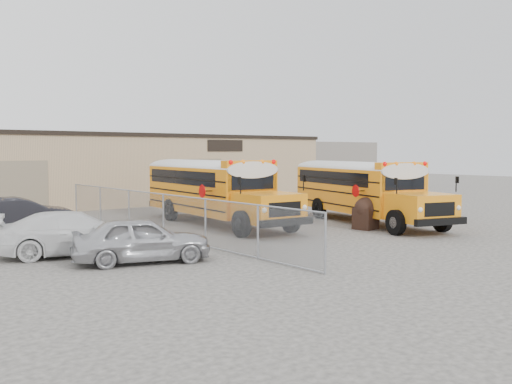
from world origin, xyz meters
TOP-DOWN VIEW (x-y plane):
  - ground at (0.00, 0.00)m, footprint 120.00×120.00m
  - warehouse at (-0.00, 19.99)m, footprint 30.20×10.20m
  - chainlink_fence at (-6.00, 3.00)m, footprint 0.07×18.07m
  - distant_building_right at (24.00, 24.00)m, footprint 10.00×8.00m
  - school_bus_left at (-1.13, 11.91)m, footprint 3.85×10.99m
  - school_bus_right at (6.09, 7.34)m, footprint 5.39×10.76m
  - tarp_bundle at (2.34, -0.58)m, footprint 1.09×1.06m
  - car_silver at (-9.16, -1.04)m, footprint 4.65×3.10m
  - car_white at (-10.26, 1.56)m, footprint 5.51×3.54m
  - car_dark at (-10.02, 8.14)m, footprint 4.85×2.30m

SIDE VIEW (x-z plane):
  - ground at x=0.00m, z-range 0.00..0.00m
  - car_silver at x=-9.16m, z-range 0.00..1.47m
  - tarp_bundle at x=2.34m, z-range 0.02..1.46m
  - car_white at x=-10.26m, z-range 0.00..1.49m
  - car_dark at x=-10.02m, z-range 0.00..1.53m
  - chainlink_fence at x=-6.00m, z-range 0.00..1.80m
  - school_bus_right at x=6.09m, z-range 0.24..3.31m
  - school_bus_left at x=-1.13m, z-range 0.25..3.40m
  - distant_building_right at x=24.00m, z-range 0.00..4.40m
  - warehouse at x=0.00m, z-range 0.04..4.71m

